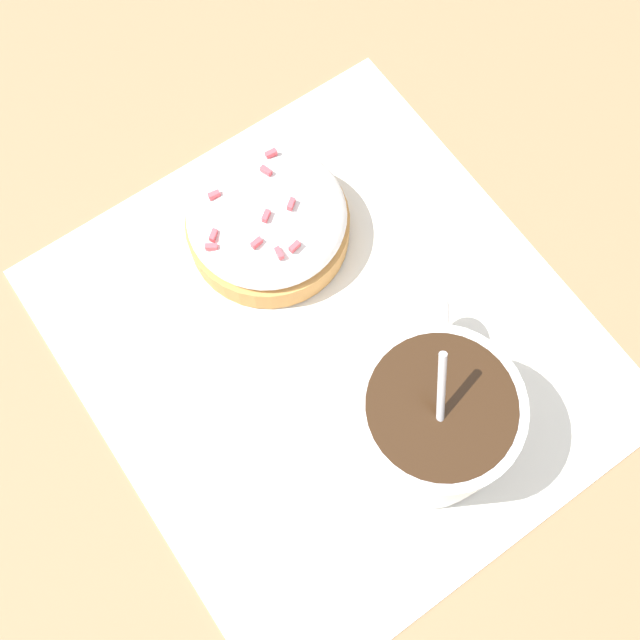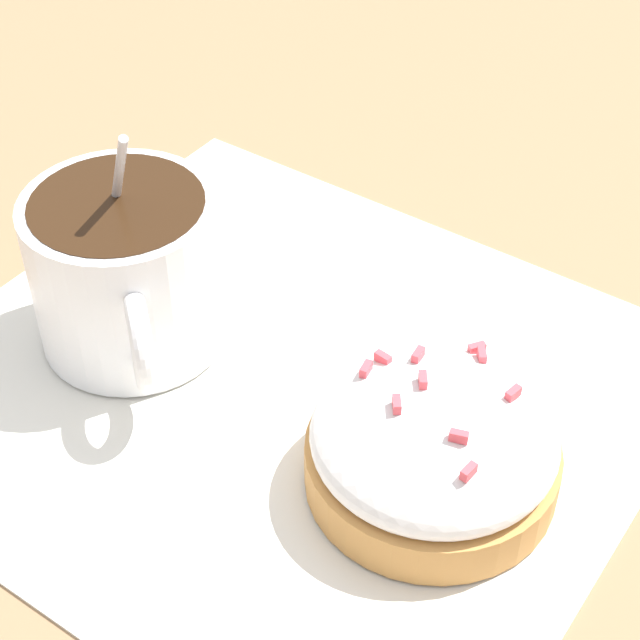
% 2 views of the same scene
% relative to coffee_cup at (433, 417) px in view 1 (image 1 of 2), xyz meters
% --- Properties ---
extents(ground_plane, '(3.00, 3.00, 0.00)m').
position_rel_coffee_cup_xyz_m(ground_plane, '(0.08, 0.01, -0.04)').
color(ground_plane, '#93704C').
extents(paper_napkin, '(0.32, 0.30, 0.00)m').
position_rel_coffee_cup_xyz_m(paper_napkin, '(0.08, 0.01, -0.04)').
color(paper_napkin, white).
rests_on(paper_napkin, ground_plane).
extents(coffee_cup, '(0.10, 0.09, 0.11)m').
position_rel_coffee_cup_xyz_m(coffee_cup, '(0.00, 0.00, 0.00)').
color(coffee_cup, white).
rests_on(coffee_cup, paper_napkin).
extents(frosted_pastry, '(0.10, 0.10, 0.05)m').
position_rel_coffee_cup_xyz_m(frosted_pastry, '(0.16, -0.00, -0.02)').
color(frosted_pastry, '#C18442').
rests_on(frosted_pastry, paper_napkin).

